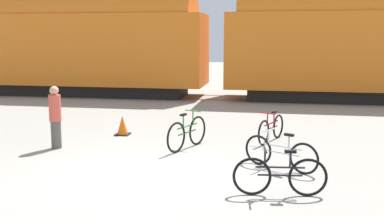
# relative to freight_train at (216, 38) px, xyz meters

# --- Properties ---
(ground_plane) EXTENTS (80.00, 80.00, 0.00)m
(ground_plane) POSITION_rel_freight_train_xyz_m (-0.00, -11.66, -2.71)
(ground_plane) COLOR gray
(freight_train) EXTENTS (25.51, 2.94, 5.17)m
(freight_train) POSITION_rel_freight_train_xyz_m (0.00, 0.00, 0.00)
(freight_train) COLOR black
(freight_train) RESTS_ON ground_plane
(rail_near) EXTENTS (37.51, 0.07, 0.01)m
(rail_near) POSITION_rel_freight_train_xyz_m (-0.00, -0.72, -2.70)
(rail_near) COLOR #4C4238
(rail_near) RESTS_ON ground_plane
(rail_far) EXTENTS (37.51, 0.07, 0.01)m
(rail_far) POSITION_rel_freight_train_xyz_m (-0.00, 0.72, -2.70)
(rail_far) COLOR #4C4238
(rail_far) RESTS_ON ground_plane
(bicycle_silver) EXTENTS (1.53, 0.93, 0.82)m
(bicycle_silver) POSITION_rel_freight_train_xyz_m (2.74, -10.83, -2.35)
(bicycle_silver) COLOR black
(bicycle_silver) RESTS_ON ground_plane
(bicycle_black) EXTENTS (1.65, 0.46, 0.85)m
(bicycle_black) POSITION_rel_freight_train_xyz_m (2.71, -12.45, -2.34)
(bicycle_black) COLOR black
(bicycle_black) RESTS_ON ground_plane
(bicycle_green) EXTENTS (0.70, 1.60, 0.94)m
(bicycle_green) POSITION_rel_freight_train_xyz_m (0.48, -9.44, -2.31)
(bicycle_green) COLOR black
(bicycle_green) RESTS_ON ground_plane
(bicycle_maroon) EXTENTS (0.68, 1.52, 0.82)m
(bicycle_maroon) POSITION_rel_freight_train_xyz_m (2.54, -8.29, -2.36)
(bicycle_maroon) COLOR black
(bicycle_maroon) RESTS_ON ground_plane
(person_in_red) EXTENTS (0.30, 0.30, 1.57)m
(person_in_red) POSITION_rel_freight_train_xyz_m (-2.76, -9.97, -1.91)
(person_in_red) COLOR #514C47
(person_in_red) RESTS_ON ground_plane
(traffic_cone) EXTENTS (0.40, 0.40, 0.55)m
(traffic_cone) POSITION_rel_freight_train_xyz_m (-1.63, -8.19, -2.45)
(traffic_cone) COLOR black
(traffic_cone) RESTS_ON ground_plane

